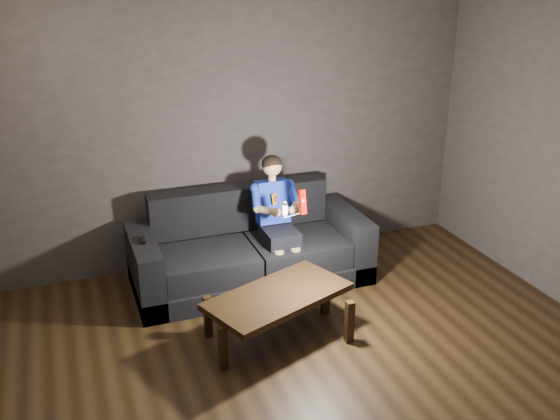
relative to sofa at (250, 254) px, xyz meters
name	(u,v)px	position (x,y,z in m)	size (l,w,h in m)	color
floor	(335,398)	(0.03, -1.91, -0.28)	(5.00, 5.00, 0.00)	black
back_wall	(233,132)	(0.03, 0.59, 1.07)	(5.00, 0.04, 2.70)	#352F2D
ceiling	(351,1)	(0.03, -1.91, 2.42)	(5.00, 5.00, 0.02)	silver
sofa	(250,254)	(0.00, 0.00, 0.00)	(2.23, 0.96, 0.86)	black
child	(276,210)	(0.25, -0.06, 0.45)	(0.46, 0.57, 1.13)	black
wii_remote_red	(302,202)	(0.34, -0.50, 0.67)	(0.06, 0.09, 0.22)	#C60700
nunchuk_white	(285,209)	(0.18, -0.49, 0.62)	(0.09, 0.11, 0.16)	white
wii_remote_black	(143,240)	(-1.00, -0.08, 0.34)	(0.04, 0.15, 0.03)	black
coffee_table	(278,300)	(-0.09, -1.06, 0.09)	(1.30, 0.97, 0.42)	black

